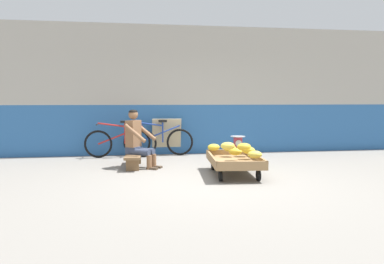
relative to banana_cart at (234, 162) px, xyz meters
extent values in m
plane|color=gray|center=(-0.49, -0.44, -0.24)|extent=(80.00, 80.00, 0.00)
cube|color=#2D609E|center=(-0.49, 2.84, 0.37)|extent=(16.00, 0.30, 1.21)
cube|color=#A8A399|center=(-0.49, 2.84, 1.93)|extent=(16.00, 0.30, 1.91)
cube|color=#99754C|center=(0.00, 0.00, -0.01)|extent=(0.95, 1.50, 0.05)
cube|color=#99754C|center=(-0.40, 0.03, 0.07)|extent=(0.16, 1.44, 0.10)
cube|color=#99754C|center=(0.40, -0.03, 0.07)|extent=(0.16, 1.44, 0.10)
cube|color=#99754C|center=(0.06, 0.70, 0.07)|extent=(0.84, 0.11, 0.10)
cube|color=#99754C|center=(-0.06, -0.70, 0.07)|extent=(0.84, 0.11, 0.10)
cylinder|color=black|center=(-0.27, 0.53, -0.15)|extent=(0.06, 0.18, 0.18)
cylinder|color=black|center=(0.35, 0.48, -0.15)|extent=(0.06, 0.18, 0.18)
cylinder|color=black|center=(-0.35, -0.48, -0.15)|extent=(0.06, 0.18, 0.18)
cylinder|color=black|center=(0.27, -0.53, -0.15)|extent=(0.06, 0.18, 0.18)
ellipsoid|color=gold|center=(0.02, 0.40, 0.18)|extent=(0.29, 0.26, 0.13)
ellipsoid|color=gold|center=(0.00, -0.06, 0.18)|extent=(0.30, 0.28, 0.13)
ellipsoid|color=gold|center=(0.29, 0.07, 0.18)|extent=(0.30, 0.28, 0.13)
ellipsoid|color=gold|center=(-0.24, 0.60, 0.18)|extent=(0.25, 0.20, 0.13)
ellipsoid|color=gold|center=(0.29, 0.39, 0.18)|extent=(0.27, 0.23, 0.13)
ellipsoid|color=yellow|center=(0.23, -0.44, 0.18)|extent=(0.27, 0.22, 0.13)
ellipsoid|color=gold|center=(0.08, -0.33, 0.30)|extent=(0.24, 0.19, 0.13)
ellipsoid|color=yellow|center=(-0.20, -0.31, 0.32)|extent=(0.24, 0.18, 0.13)
cube|color=brown|center=(-1.77, 1.05, 0.00)|extent=(0.37, 1.12, 0.05)
cube|color=brown|center=(-1.74, 1.43, -0.13)|extent=(0.24, 0.09, 0.22)
cube|color=brown|center=(-1.79, 0.66, -0.13)|extent=(0.24, 0.09, 0.22)
cylinder|color=brown|center=(-1.38, 0.92, -0.11)|extent=(0.10, 0.10, 0.27)
cube|color=#4C3D2D|center=(-1.33, 0.88, -0.22)|extent=(0.23, 0.19, 0.04)
cylinder|color=#38425B|center=(-1.55, 1.02, 0.08)|extent=(0.41, 0.32, 0.13)
cylinder|color=brown|center=(-1.47, 0.76, -0.11)|extent=(0.10, 0.10, 0.27)
cube|color=#4C3D2D|center=(-1.42, 0.73, -0.22)|extent=(0.23, 0.19, 0.04)
cylinder|color=#38425B|center=(-1.64, 0.87, 0.08)|extent=(0.41, 0.32, 0.13)
cube|color=#38425B|center=(-1.77, 1.05, 0.10)|extent=(0.33, 0.35, 0.14)
cube|color=brown|center=(-1.77, 1.05, 0.43)|extent=(0.32, 0.37, 0.52)
cylinder|color=brown|center=(-1.53, 1.13, 0.46)|extent=(0.44, 0.31, 0.36)
cylinder|color=brown|center=(-1.73, 0.79, 0.46)|extent=(0.44, 0.31, 0.36)
sphere|color=brown|center=(-1.77, 1.05, 0.80)|extent=(0.19, 0.19, 0.19)
ellipsoid|color=black|center=(-1.77, 1.05, 0.86)|extent=(0.17, 0.17, 0.09)
cube|color=#19847F|center=(0.35, 1.00, -0.09)|extent=(0.36, 0.28, 0.30)
cylinder|color=#28282D|center=(0.35, 1.00, 0.07)|extent=(0.20, 0.20, 0.03)
cube|color=#C6384C|center=(0.35, 1.00, 0.21)|extent=(0.16, 0.10, 0.24)
cylinder|color=white|center=(0.35, 0.94, 0.21)|extent=(0.13, 0.01, 0.13)
cylinder|color=#B2B5BA|center=(0.35, 1.00, 0.34)|extent=(0.30, 0.30, 0.01)
torus|color=black|center=(-2.58, 2.34, 0.08)|extent=(0.64, 0.07, 0.64)
torus|color=black|center=(-1.56, 2.31, 0.08)|extent=(0.64, 0.07, 0.64)
cylinder|color=#AD231E|center=(-2.07, 2.33, 0.28)|extent=(1.03, 0.07, 0.43)
cylinder|color=#AD231E|center=(-1.97, 2.32, 0.32)|extent=(0.04, 0.04, 0.48)
cylinder|color=#AD231E|center=(-2.27, 2.33, 0.52)|extent=(0.62, 0.06, 0.12)
cube|color=black|center=(-1.97, 2.32, 0.59)|extent=(0.20, 0.11, 0.05)
cylinder|color=black|center=(-2.58, 2.34, 0.54)|extent=(0.04, 0.48, 0.03)
torus|color=black|center=(-1.70, 2.51, 0.08)|extent=(0.64, 0.08, 0.64)
torus|color=black|center=(-0.68, 2.46, 0.08)|extent=(0.64, 0.08, 0.64)
cylinder|color=#234299|center=(-1.19, 2.48, 0.28)|extent=(1.03, 0.09, 0.43)
cylinder|color=#234299|center=(-1.09, 2.48, 0.32)|extent=(0.04, 0.04, 0.48)
cylinder|color=#234299|center=(-1.39, 2.49, 0.52)|extent=(0.62, 0.07, 0.12)
cube|color=black|center=(-1.09, 2.48, 0.59)|extent=(0.20, 0.11, 0.05)
cylinder|color=black|center=(-1.70, 2.51, 0.54)|extent=(0.05, 0.48, 0.03)
cube|color=#C6B289|center=(-0.98, 2.64, 0.20)|extent=(0.70, 0.23, 0.88)
cube|color=green|center=(0.58, 0.61, -0.12)|extent=(0.18, 0.12, 0.24)
camera|label=1|loc=(-1.71, -6.30, 1.09)|focal=34.58mm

